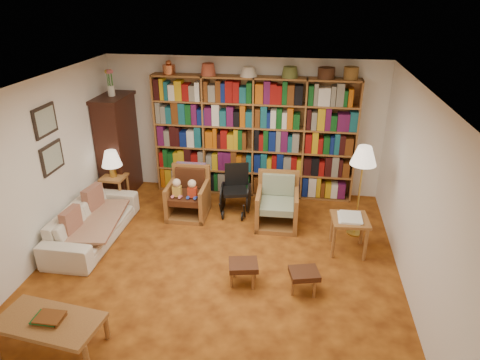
% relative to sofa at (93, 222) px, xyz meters
% --- Properties ---
extents(floor, '(5.00, 5.00, 0.00)m').
position_rel_sofa_xyz_m(floor, '(2.05, -0.36, -0.28)').
color(floor, '#BB661C').
rests_on(floor, ground).
extents(ceiling, '(5.00, 5.00, 0.00)m').
position_rel_sofa_xyz_m(ceiling, '(2.05, -0.36, 2.22)').
color(ceiling, white).
rests_on(ceiling, wall_back).
extents(wall_back, '(5.00, 0.00, 5.00)m').
position_rel_sofa_xyz_m(wall_back, '(2.05, 2.14, 0.97)').
color(wall_back, white).
rests_on(wall_back, floor).
extents(wall_front, '(5.00, 0.00, 5.00)m').
position_rel_sofa_xyz_m(wall_front, '(2.05, -2.86, 0.97)').
color(wall_front, white).
rests_on(wall_front, floor).
extents(wall_left, '(0.00, 5.00, 5.00)m').
position_rel_sofa_xyz_m(wall_left, '(-0.45, -0.36, 0.97)').
color(wall_left, white).
rests_on(wall_left, floor).
extents(wall_right, '(0.00, 5.00, 5.00)m').
position_rel_sofa_xyz_m(wall_right, '(4.55, -0.36, 0.97)').
color(wall_right, white).
rests_on(wall_right, floor).
extents(bookshelf, '(3.60, 0.30, 2.42)m').
position_rel_sofa_xyz_m(bookshelf, '(2.25, 1.97, 0.89)').
color(bookshelf, '#A06F31').
rests_on(bookshelf, floor).
extents(curio_cabinet, '(0.50, 0.95, 2.40)m').
position_rel_sofa_xyz_m(curio_cabinet, '(-0.20, 1.64, 0.67)').
color(curio_cabinet, black).
rests_on(curio_cabinet, floor).
extents(framed_pictures, '(0.03, 0.52, 0.97)m').
position_rel_sofa_xyz_m(framed_pictures, '(-0.43, -0.06, 1.35)').
color(framed_pictures, black).
rests_on(framed_pictures, wall_left).
extents(sofa, '(1.92, 0.76, 0.56)m').
position_rel_sofa_xyz_m(sofa, '(0.00, 0.00, 0.00)').
color(sofa, beige).
rests_on(sofa, floor).
extents(sofa_throw, '(0.88, 1.42, 0.04)m').
position_rel_sofa_xyz_m(sofa_throw, '(0.05, 0.00, 0.02)').
color(sofa_throw, beige).
rests_on(sofa_throw, sofa).
extents(cushion_left, '(0.19, 0.42, 0.40)m').
position_rel_sofa_xyz_m(cushion_left, '(-0.13, 0.35, 0.17)').
color(cushion_left, maroon).
rests_on(cushion_left, sofa).
extents(cushion_right, '(0.15, 0.38, 0.38)m').
position_rel_sofa_xyz_m(cushion_right, '(-0.13, -0.35, 0.17)').
color(cushion_right, maroon).
rests_on(cushion_right, sofa).
extents(side_table_lamp, '(0.42, 0.42, 0.57)m').
position_rel_sofa_xyz_m(side_table_lamp, '(-0.10, 1.09, 0.14)').
color(side_table_lamp, '#A06F31').
rests_on(side_table_lamp, floor).
extents(table_lamp, '(0.35, 0.35, 0.48)m').
position_rel_sofa_xyz_m(table_lamp, '(-0.10, 1.09, 0.61)').
color(table_lamp, gold).
rests_on(table_lamp, side_table_lamp).
extents(armchair_leather, '(0.67, 0.72, 0.84)m').
position_rel_sofa_xyz_m(armchair_leather, '(1.27, 1.02, 0.07)').
color(armchair_leather, '#A06F31').
rests_on(armchair_leather, floor).
extents(armchair_sage, '(0.69, 0.72, 0.85)m').
position_rel_sofa_xyz_m(armchair_sage, '(2.79, 0.93, 0.04)').
color(armchair_sage, '#A06F31').
rests_on(armchair_sage, floor).
extents(wheelchair, '(0.50, 0.67, 0.84)m').
position_rel_sofa_xyz_m(wheelchair, '(2.04, 1.23, 0.10)').
color(wheelchair, black).
rests_on(wheelchair, floor).
extents(floor_lamp, '(0.39, 0.39, 1.47)m').
position_rel_sofa_xyz_m(floor_lamp, '(4.03, 0.75, 0.99)').
color(floor_lamp, gold).
rests_on(floor_lamp, floor).
extents(side_table_papers, '(0.56, 0.56, 0.57)m').
position_rel_sofa_xyz_m(side_table_papers, '(3.88, 0.24, 0.18)').
color(side_table_papers, '#A06F31').
rests_on(side_table_papers, floor).
extents(footstool_a, '(0.43, 0.39, 0.32)m').
position_rel_sofa_xyz_m(footstool_a, '(2.46, -0.76, -0.02)').
color(footstool_a, '#432212').
rests_on(footstool_a, floor).
extents(footstool_b, '(0.43, 0.39, 0.31)m').
position_rel_sofa_xyz_m(footstool_b, '(3.25, -0.81, -0.03)').
color(footstool_b, '#432212').
rests_on(footstool_b, floor).
extents(coffee_table, '(1.17, 0.69, 0.45)m').
position_rel_sofa_xyz_m(coffee_table, '(0.59, -2.19, 0.07)').
color(coffee_table, '#A06F31').
rests_on(coffee_table, floor).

